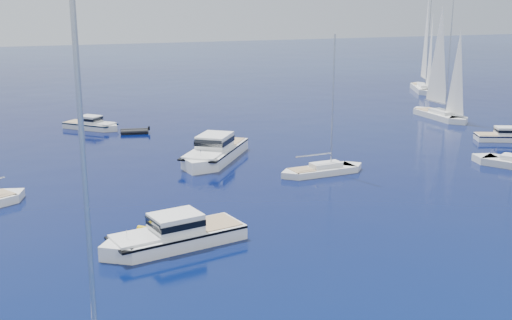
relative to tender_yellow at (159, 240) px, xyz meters
The scene contains 9 objects.
motor_cruiser_centre 1.39m from the tender_yellow, 63.84° to the right, with size 3.00×9.80×2.57m, color white, non-canonical shape.
motor_cruiser_far_r 43.71m from the tender_yellow, 19.13° to the left, with size 2.21×7.21×1.89m, color silver, non-canonical shape.
motor_cruiser_distant 20.42m from the tender_yellow, 61.96° to the left, with size 3.61×11.79×3.10m, color white, non-canonical shape.
motor_cruiser_horizon 37.33m from the tender_yellow, 88.45° to the left, with size 2.32×7.57×1.99m, color silver, non-canonical shape.
sailboat_centre 19.54m from the tender_yellow, 30.68° to the left, with size 2.18×8.39×12.33m, color silver, non-canonical shape.
sailboat_sails_r 51.19m from the tender_yellow, 32.92° to the left, with size 2.81×10.80×15.88m, color white, non-canonical shape.
sailboat_sails_far 74.54m from the tender_yellow, 41.03° to the left, with size 3.18×12.22×17.96m, color white, non-canonical shape.
tender_yellow is the anchor object (origin of this frame).
tender_grey_far 33.38m from the tender_yellow, 81.20° to the left, with size 1.82×3.25×0.95m, color black, non-canonical shape.
Camera 1 is at (-19.99, -20.41, 14.57)m, focal length 44.14 mm.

